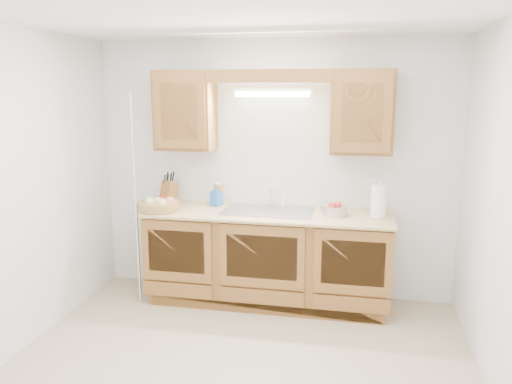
% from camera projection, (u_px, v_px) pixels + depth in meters
% --- Properties ---
extents(room, '(3.52, 3.50, 2.50)m').
position_uv_depth(room, '(238.00, 204.00, 3.45)').
color(room, tan).
rests_on(room, ground).
extents(base_cabinets, '(2.20, 0.60, 0.86)m').
position_uv_depth(base_cabinets, '(268.00, 258.00, 4.77)').
color(base_cabinets, brown).
rests_on(base_cabinets, ground).
extents(countertop, '(2.30, 0.63, 0.04)m').
position_uv_depth(countertop, '(268.00, 214.00, 4.66)').
color(countertop, tan).
rests_on(countertop, base_cabinets).
extents(upper_cabinet_left, '(0.55, 0.33, 0.75)m').
position_uv_depth(upper_cabinet_left, '(185.00, 111.00, 4.77)').
color(upper_cabinet_left, brown).
rests_on(upper_cabinet_left, room).
extents(upper_cabinet_right, '(0.55, 0.33, 0.75)m').
position_uv_depth(upper_cabinet_right, '(362.00, 112.00, 4.46)').
color(upper_cabinet_right, brown).
rests_on(upper_cabinet_right, room).
extents(valance, '(2.20, 0.05, 0.12)m').
position_uv_depth(valance, '(268.00, 76.00, 4.41)').
color(valance, brown).
rests_on(valance, room).
extents(fluorescent_fixture, '(0.76, 0.08, 0.08)m').
position_uv_depth(fluorescent_fixture, '(272.00, 92.00, 4.66)').
color(fluorescent_fixture, white).
rests_on(fluorescent_fixture, room).
extents(sink, '(0.84, 0.46, 0.36)m').
position_uv_depth(sink, '(268.00, 219.00, 4.69)').
color(sink, '#9E9EA3').
rests_on(sink, countertop).
extents(wire_shelf_pole, '(0.03, 0.03, 2.00)m').
position_uv_depth(wire_shelf_pole, '(136.00, 202.00, 4.63)').
color(wire_shelf_pole, silver).
rests_on(wire_shelf_pole, ground).
extents(outlet_plate, '(0.08, 0.01, 0.12)m').
position_uv_depth(outlet_plate, '(372.00, 183.00, 4.72)').
color(outlet_plate, white).
rests_on(outlet_plate, room).
extents(fruit_basket, '(0.52, 0.52, 0.12)m').
position_uv_depth(fruit_basket, '(158.00, 204.00, 4.73)').
color(fruit_basket, '#A77E43').
rests_on(fruit_basket, countertop).
extents(knife_block, '(0.17, 0.22, 0.33)m').
position_uv_depth(knife_block, '(169.00, 192.00, 4.98)').
color(knife_block, brown).
rests_on(knife_block, countertop).
extents(orange_canister, '(0.09, 0.09, 0.22)m').
position_uv_depth(orange_canister, '(218.00, 193.00, 4.95)').
color(orange_canister, orange).
rests_on(orange_canister, countertop).
extents(soap_bottle, '(0.12, 0.12, 0.21)m').
position_uv_depth(soap_bottle, '(216.00, 195.00, 4.90)').
color(soap_bottle, blue).
rests_on(soap_bottle, countertop).
extents(sponge, '(0.13, 0.09, 0.02)m').
position_uv_depth(sponge, '(327.00, 207.00, 4.80)').
color(sponge, '#CC333F').
rests_on(sponge, countertop).
extents(paper_towel, '(0.17, 0.17, 0.35)m').
position_uv_depth(paper_towel, '(379.00, 201.00, 4.45)').
color(paper_towel, silver).
rests_on(paper_towel, countertop).
extents(apple_bowl, '(0.24, 0.24, 0.12)m').
position_uv_depth(apple_bowl, '(334.00, 209.00, 4.55)').
color(apple_bowl, silver).
rests_on(apple_bowl, countertop).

